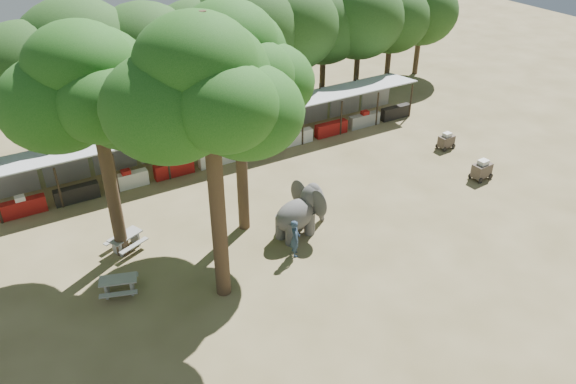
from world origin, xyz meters
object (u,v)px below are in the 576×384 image
picnic_table_near (119,284)px  cart_back (446,141)px  yard_tree_back (232,64)px  picnic_table_far (126,240)px  elephant (301,211)px  yard_tree_center (203,91)px  cart_front (482,170)px  yard_tree_left (88,90)px  handler (295,238)px

picnic_table_near → cart_back: 22.49m
picnic_table_near → cart_back: bearing=27.0°
yard_tree_back → picnic_table_far: 9.84m
elephant → picnic_table_near: elephant is taller
yard_tree_center → picnic_table_far: (-2.62, 5.01, -8.69)m
elephant → picnic_table_near: (-9.19, 0.05, -0.74)m
yard_tree_center → cart_front: 19.43m
picnic_table_near → cart_back: (22.25, 3.30, 0.02)m
picnic_table_near → elephant: bearing=18.3°
yard_tree_back → yard_tree_left: bearing=170.5°
yard_tree_left → cart_back: (21.44, 0.29, -7.66)m
yard_tree_left → handler: (7.18, -4.49, -7.24)m
yard_tree_back → cart_front: 16.64m
cart_front → cart_back: 4.15m
yard_tree_center → yard_tree_left: bearing=121.0°
elephant → cart_front: elephant is taller
yard_tree_back → handler: size_ratio=5.89×
picnic_table_far → yard_tree_center: bearing=-86.0°
elephant → yard_tree_back: bearing=126.4°
yard_tree_center → cart_front: yard_tree_center is taller
handler → cart_front: (13.20, 0.78, -0.36)m
yard_tree_center → picnic_table_near: bearing=152.4°
yard_tree_center → picnic_table_near: 9.69m
yard_tree_center → elephant: size_ratio=3.56×
picnic_table_near → yard_tree_center: bearing=-9.0°
yard_tree_center → elephant: yard_tree_center is taller
handler → elephant: bearing=-15.7°
handler → cart_front: 13.22m
yard_tree_center → yard_tree_back: yard_tree_center is taller
yard_tree_left → picnic_table_near: 8.29m
picnic_table_far → cart_front: size_ratio=1.56×
yard_tree_center → elephant: (5.38, 1.95, -7.95)m
yard_tree_back → cart_back: bearing=4.8°
yard_tree_back → elephant: (2.38, -2.05, -7.28)m
handler → picnic_table_near: handler is taller
picnic_table_near → yard_tree_left: bearing=93.5°
yard_tree_center → handler: 9.26m
elephant → cart_front: 12.03m
handler → yard_tree_left: bearing=82.1°
picnic_table_near → picnic_table_far: size_ratio=0.96×
yard_tree_left → elephant: 11.30m
cart_front → picnic_table_near: bearing=173.6°
picnic_table_near → cart_back: size_ratio=1.70×
yard_tree_left → picnic_table_near: yard_tree_left is taller
picnic_table_far → yard_tree_left: bearing=157.5°
yard_tree_back → picnic_table_near: size_ratio=5.80×
picnic_table_far → cart_front: cart_front is taller
picnic_table_far → cart_back: (21.06, 0.29, 0.01)m
yard_tree_back → cart_front: yard_tree_back is taller
yard_tree_center → picnic_table_near: size_ratio=6.15×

